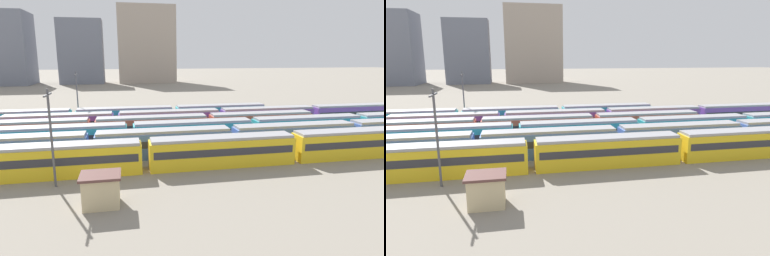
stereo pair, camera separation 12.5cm
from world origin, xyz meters
The scene contains 13 objects.
ground_plane centered at (0.00, 13.00, 0.00)m, with size 600.00×600.00×0.00m, color gray.
train_track_0 centered at (36.77, 0.00, 1.90)m, with size 93.60×3.06×3.75m.
train_track_1 centered at (20.73, 5.20, 1.90)m, with size 74.70×3.06×3.75m.
train_track_2 centered at (25.78, 10.40, 1.90)m, with size 74.70×3.06×3.75m.
train_track_3 centered at (10.55, 15.60, 1.90)m, with size 55.80×3.06×3.75m.
train_track_4 centered at (23.54, 20.80, 1.90)m, with size 74.70×3.06×3.75m.
train_track_5 centered at (6.29, 26.00, 1.90)m, with size 55.80×3.06×3.75m.
catenary_pole_0 centered at (-1.11, -3.17, 5.65)m, with size 0.24×3.20×10.20m.
catenary_pole_1 centered at (-2.62, 28.71, 5.79)m, with size 0.24×3.20×10.46m.
signal_hut centered at (3.90, -8.79, 1.55)m, with size 3.60×3.00×3.04m.
distant_building_0 centered at (-48.00, 134.01, 16.57)m, with size 24.01×21.53×33.14m, color slate.
distant_building_1 centered at (-13.44, 134.01, 15.23)m, with size 20.42×12.38×30.47m, color slate.
distant_building_2 centered at (18.03, 134.01, 18.73)m, with size 27.99×13.84×37.47m, color #A89989.
Camera 2 is at (6.49, -37.94, 13.36)m, focal length 31.09 mm.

